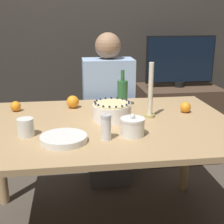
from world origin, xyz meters
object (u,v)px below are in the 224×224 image
object	(u,v)px
sugar_bowl	(132,127)
bottle	(122,93)
candle	(150,95)
tv_monitor	(180,61)
person_man_blue_shirt	(108,120)
cake	(112,111)
sugar_shaker	(106,127)

from	to	relation	value
sugar_bowl	bottle	world-z (taller)	bottle
candle	tv_monitor	world-z (taller)	tv_monitor
candle	person_man_blue_shirt	xyz separation A→B (m)	(-0.17, 0.67, -0.37)
cake	person_man_blue_shirt	bearing A→B (deg)	84.79
cake	sugar_bowl	world-z (taller)	sugar_bowl
bottle	tv_monitor	world-z (taller)	tv_monitor
person_man_blue_shirt	sugar_bowl	bearing A→B (deg)	90.39
cake	candle	distance (m)	0.25
sugar_shaker	bottle	bearing A→B (deg)	72.76
cake	sugar_bowl	distance (m)	0.28
cake	sugar_shaker	bearing A→B (deg)	-103.12
sugar_bowl	candle	bearing A→B (deg)	59.86
candle	bottle	size ratio (longest dim) A/B	1.34
person_man_blue_shirt	cake	bearing A→B (deg)	84.79
sugar_shaker	candle	world-z (taller)	candle
cake	candle	world-z (taller)	candle
sugar_shaker	bottle	size ratio (longest dim) A/B	0.52
candle	person_man_blue_shirt	size ratio (longest dim) A/B	0.27
candle	bottle	distance (m)	0.29
sugar_bowl	bottle	size ratio (longest dim) A/B	0.51
candle	sugar_shaker	bearing A→B (deg)	-133.25
candle	person_man_blue_shirt	distance (m)	0.78
sugar_bowl	person_man_blue_shirt	size ratio (longest dim) A/B	0.10
sugar_bowl	cake	bearing A→B (deg)	104.21
sugar_bowl	sugar_shaker	bearing A→B (deg)	-164.18
sugar_bowl	bottle	distance (m)	0.55
sugar_shaker	candle	xyz separation A→B (m)	(0.31, 0.33, 0.07)
cake	sugar_bowl	bearing A→B (deg)	-75.79
candle	person_man_blue_shirt	world-z (taller)	person_man_blue_shirt
cake	tv_monitor	distance (m)	1.33
sugar_shaker	candle	bearing A→B (deg)	46.75
sugar_shaker	tv_monitor	distance (m)	1.62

